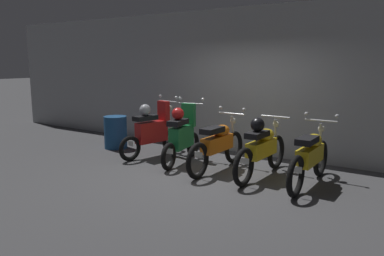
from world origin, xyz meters
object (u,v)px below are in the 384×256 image
motorbike_slot_1 (182,135)px  motorbike_slot_4 (310,156)px  motorbike_slot_0 (152,130)px  motorbike_slot_3 (262,148)px  motorbike_slot_2 (218,144)px  trash_bin (116,132)px

motorbike_slot_1 → motorbike_slot_4: size_ratio=0.86×
motorbike_slot_0 → motorbike_slot_4: size_ratio=0.85×
motorbike_slot_0 → motorbike_slot_1: bearing=-6.7°
motorbike_slot_1 → motorbike_slot_3: size_ratio=0.86×
motorbike_slot_2 → motorbike_slot_4: bearing=1.6°
motorbike_slot_3 → motorbike_slot_4: size_ratio=1.00×
motorbike_slot_1 → motorbike_slot_2: (0.86, -0.06, -0.08)m
motorbike_slot_4 → motorbike_slot_0: bearing=178.2°
motorbike_slot_1 → motorbike_slot_3: (1.71, -0.00, -0.04)m
motorbike_slot_1 → motorbike_slot_2: size_ratio=0.86×
motorbike_slot_4 → motorbike_slot_2: bearing=-178.4°
motorbike_slot_0 → motorbike_slot_3: 2.56m
motorbike_slot_2 → motorbike_slot_4: (1.71, 0.05, 0.00)m
motorbike_slot_2 → motorbike_slot_3: size_ratio=1.00×
motorbike_slot_4 → trash_bin: (-4.64, 0.23, -0.11)m
trash_bin → motorbike_slot_2: bearing=-5.5°
motorbike_slot_3 → motorbike_slot_4: (0.85, -0.01, -0.03)m
trash_bin → motorbike_slot_3: bearing=-3.5°
motorbike_slot_2 → motorbike_slot_4: size_ratio=1.00×
motorbike_slot_0 → trash_bin: motorbike_slot_0 is taller
motorbike_slot_0 → motorbike_slot_1: same height
motorbike_slot_2 → motorbike_slot_3: bearing=3.5°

